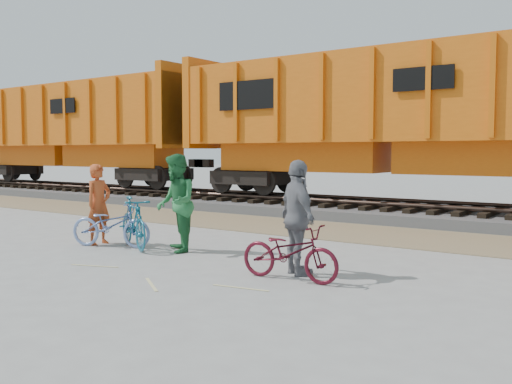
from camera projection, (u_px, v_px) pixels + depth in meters
ground at (169, 265)px, 9.86m from camera, size 120.00×120.00×0.00m
gravel_strip at (324, 230)px, 14.32m from camera, size 120.00×3.00×0.02m
ballast_bed at (380, 212)px, 17.15m from camera, size 120.00×4.00×0.30m
track at (380, 201)px, 17.13m from camera, size 120.00×2.60×0.24m
hopper_car_left at (74, 128)px, 25.43m from camera, size 14.00×3.13×4.65m
hopper_car_center at (394, 116)px, 16.73m from camera, size 14.00×3.13×4.65m
bicycle_blue at (111, 225)px, 11.74m from camera, size 1.87×1.19×0.93m
bicycle_teal at (133, 223)px, 11.57m from camera, size 1.78×1.25×1.05m
bicycle_maroon at (290, 252)px, 8.68m from camera, size 1.68×0.66×0.87m
person_solo at (99, 204)px, 12.08m from camera, size 0.44×0.64×1.70m
person_man at (176, 203)px, 11.12m from camera, size 1.18×1.17×1.93m
person_woman at (298, 218)px, 9.03m from camera, size 1.14×0.99×1.84m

